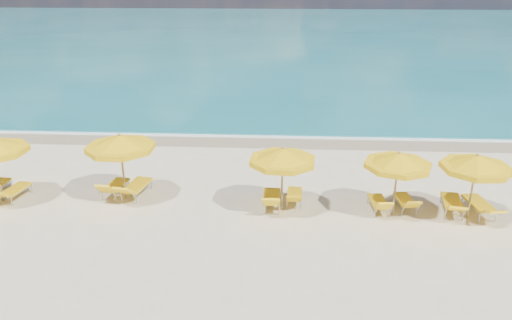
{
  "coord_description": "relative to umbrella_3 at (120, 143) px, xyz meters",
  "views": [
    {
      "loc": [
        1.01,
        -16.36,
        8.18
      ],
      "look_at": [
        0.0,
        1.5,
        1.2
      ],
      "focal_mm": 35.0,
      "sensor_mm": 36.0,
      "label": 1
    }
  ],
  "objects": [
    {
      "name": "lounger_2_right",
      "position": [
        -4.13,
        -0.3,
        -1.98
      ],
      "size": [
        0.84,
        1.82,
        0.78
      ],
      "rotation": [
        0.0,
        0.0,
        -0.15
      ],
      "color": "#A5A8AD",
      "rests_on": "ground"
    },
    {
      "name": "lounger_3_left",
      "position": [
        -0.47,
        0.27,
        -1.98
      ],
      "size": [
        0.81,
        1.8,
        0.86
      ],
      "rotation": [
        0.0,
        0.0,
        -0.13
      ],
      "color": "#A5A8AD",
      "rests_on": "ground"
    },
    {
      "name": "umbrella_5",
      "position": [
        9.8,
        -0.7,
        -0.2
      ],
      "size": [
        2.4,
        2.4,
        2.35
      ],
      "rotation": [
        0.0,
        0.0,
        0.03
      ],
      "color": "#9F844F",
      "rests_on": "ground"
    },
    {
      "name": "lounger_5_right",
      "position": [
        10.3,
        -0.34,
        -1.99
      ],
      "size": [
        0.68,
        1.66,
        0.77
      ],
      "rotation": [
        0.0,
        0.0,
        0.08
      ],
      "color": "#A5A8AD",
      "rests_on": "ground"
    },
    {
      "name": "umbrella_3",
      "position": [
        0.0,
        0.0,
        0.0
      ],
      "size": [
        3.3,
        3.3,
        2.58
      ],
      "rotation": [
        0.0,
        0.0,
        0.38
      ],
      "color": "#9F844F",
      "rests_on": "ground"
    },
    {
      "name": "whitecap_near",
      "position": [
        -1.14,
        16.67,
        -2.2
      ],
      "size": [
        14.0,
        0.36,
        0.05
      ],
      "primitive_type": "cube",
      "color": "white",
      "rests_on": "ground"
    },
    {
      "name": "lounger_6_right",
      "position": [
        12.81,
        -0.6,
        -1.96
      ],
      "size": [
        0.91,
        2.07,
        0.75
      ],
      "rotation": [
        0.0,
        0.0,
        0.14
      ],
      "color": "#A5A8AD",
      "rests_on": "ground"
    },
    {
      "name": "umbrella_6",
      "position": [
        12.33,
        -0.88,
        -0.16
      ],
      "size": [
        2.95,
        2.95,
        2.39
      ],
      "rotation": [
        0.0,
        0.0,
        -0.3
      ],
      "color": "#9F844F",
      "rests_on": "ground"
    },
    {
      "name": "lounger_3_right",
      "position": [
        0.36,
        0.18,
        -1.95
      ],
      "size": [
        1.0,
        2.09,
        0.9
      ],
      "rotation": [
        0.0,
        0.0,
        -0.17
      ],
      "color": "#A5A8AD",
      "rests_on": "ground"
    },
    {
      "name": "ground_plane",
      "position": [
        4.86,
        -0.33,
        -2.2
      ],
      "size": [
        120.0,
        120.0,
        0.0
      ],
      "primitive_type": "plane",
      "color": "beige"
    },
    {
      "name": "lounger_4_right",
      "position": [
        6.35,
        -0.08,
        -1.99
      ],
      "size": [
        0.61,
        1.65,
        0.76
      ],
      "rotation": [
        0.0,
        0.0,
        -0.04
      ],
      "color": "#A5A8AD",
      "rests_on": "ground"
    },
    {
      "name": "ocean",
      "position": [
        4.86,
        47.67,
        -2.2
      ],
      "size": [
        120.0,
        80.0,
        0.3
      ],
      "primitive_type": "cube",
      "color": "#136970",
      "rests_on": "ground"
    },
    {
      "name": "lounger_5_left",
      "position": [
        9.33,
        -0.54,
        -1.99
      ],
      "size": [
        0.66,
        1.64,
        0.8
      ],
      "rotation": [
        0.0,
        0.0,
        0.07
      ],
      "color": "#A5A8AD",
      "rests_on": "ground"
    },
    {
      "name": "foam_line",
      "position": [
        4.86,
        7.87,
        -2.2
      ],
      "size": [
        120.0,
        1.2,
        0.03
      ],
      "primitive_type": "cube",
      "color": "white",
      "rests_on": "ground"
    },
    {
      "name": "lounger_6_left",
      "position": [
        11.9,
        -0.49,
        -1.96
      ],
      "size": [
        0.94,
        2.03,
        0.8
      ],
      "rotation": [
        0.0,
        0.0,
        -0.16
      ],
      "color": "#A5A8AD",
      "rests_on": "ground"
    },
    {
      "name": "wet_sand_band",
      "position": [
        4.86,
        7.07,
        -2.2
      ],
      "size": [
        120.0,
        2.6,
        0.01
      ],
      "primitive_type": "cube",
      "color": "tan",
      "rests_on": "ground"
    },
    {
      "name": "lounger_4_left",
      "position": [
        5.51,
        -0.47,
        -1.96
      ],
      "size": [
        0.66,
        1.87,
        0.89
      ],
      "rotation": [
        0.0,
        0.0,
        -0.01
      ],
      "color": "#A5A8AD",
      "rests_on": "ground"
    },
    {
      "name": "whitecap_far",
      "position": [
        12.86,
        23.67,
        -2.2
      ],
      "size": [
        18.0,
        0.3,
        0.05
      ],
      "primitive_type": "cube",
      "color": "white",
      "rests_on": "ground"
    },
    {
      "name": "umbrella_4",
      "position": [
        5.88,
        -0.64,
        -0.15
      ],
      "size": [
        2.99,
        2.99,
        2.41
      ],
      "rotation": [
        0.0,
        0.0,
        0.31
      ],
      "color": "#9F844F",
      "rests_on": "ground"
    }
  ]
}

